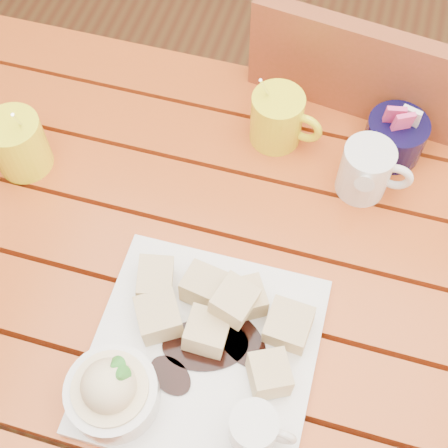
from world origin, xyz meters
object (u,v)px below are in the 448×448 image
(table, at_px, (214,298))
(dessert_plate, at_px, (184,360))
(chair_far, at_px, (364,150))
(coffee_mug_left, at_px, (17,143))
(coffee_mug_right, at_px, (278,118))

(table, distance_m, dessert_plate, 0.21)
(dessert_plate, bearing_deg, table, 92.20)
(table, height_order, chair_far, chair_far)
(coffee_mug_left, bearing_deg, dessert_plate, -40.12)
(chair_far, bearing_deg, coffee_mug_left, 41.91)
(coffee_mug_right, distance_m, chair_far, 0.38)
(dessert_plate, xyz_separation_m, coffee_mug_left, (-0.35, 0.25, 0.02))
(dessert_plate, bearing_deg, chair_far, 73.39)
(dessert_plate, bearing_deg, coffee_mug_right, 86.38)
(table, bearing_deg, coffee_mug_right, 82.98)
(dessert_plate, height_order, coffee_mug_left, coffee_mug_left)
(coffee_mug_right, bearing_deg, table, -88.27)
(coffee_mug_left, xyz_separation_m, chair_far, (0.53, 0.36, -0.29))
(dessert_plate, height_order, chair_far, chair_far)
(table, height_order, coffee_mug_left, coffee_mug_left)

